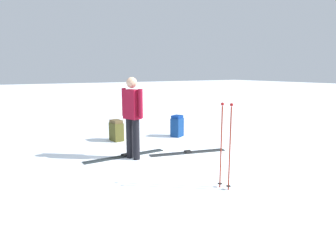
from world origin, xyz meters
TOP-DOWN VIEW (x-y plane):
  - ground_plane at (0.00, 0.00)m, footprint 80.00×80.00m
  - skier_standing at (0.39, 0.62)m, footprint 0.54×0.32m
  - ski_pair_near at (0.14, -0.62)m, footprint 0.58×1.76m
  - ski_pair_far at (0.62, 0.70)m, footprint 0.26×1.86m
  - backpack_large_dark at (1.73, -1.35)m, footprint 0.38×0.41m
  - backpack_bright at (2.12, 0.30)m, footprint 0.40×0.29m
  - ski_poles_planted_near at (-1.85, 0.09)m, footprint 0.22×0.11m

SIDE VIEW (x-z plane):
  - ground_plane at x=0.00m, z-range 0.00..0.00m
  - ski_pair_far at x=0.62m, z-range -0.01..0.04m
  - ski_pair_near at x=0.14m, z-range -0.01..0.04m
  - backpack_bright at x=2.12m, z-range -0.01..0.55m
  - backpack_large_dark at x=1.73m, z-range -0.01..0.59m
  - ski_poles_planted_near at x=-1.85m, z-range 0.07..1.43m
  - skier_standing at x=0.39m, z-range 0.10..1.80m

